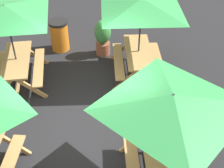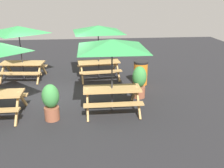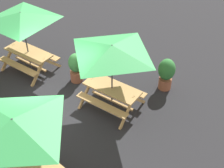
% 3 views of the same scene
% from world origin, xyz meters
% --- Properties ---
extents(ground_plane, '(24.00, 24.00, 0.00)m').
position_xyz_m(ground_plane, '(0.00, 0.00, 0.00)').
color(ground_plane, '#232326').
rests_on(ground_plane, ground).
extents(picnic_table_0, '(2.01, 2.01, 2.34)m').
position_xyz_m(picnic_table_0, '(1.51, 1.52, 1.99)').
color(picnic_table_0, tan).
rests_on(picnic_table_0, ground).
extents(picnic_table_1, '(2.81, 2.81, 2.34)m').
position_xyz_m(picnic_table_1, '(-1.85, -1.87, 1.99)').
color(picnic_table_1, tan).
rests_on(picnic_table_1, ground).
extents(picnic_table_2, '(2.83, 2.83, 2.34)m').
position_xyz_m(picnic_table_2, '(-2.11, 1.44, 1.99)').
color(picnic_table_2, tan).
rests_on(picnic_table_2, ground).
extents(trash_bin_orange, '(0.59, 0.59, 0.98)m').
position_xyz_m(trash_bin_orange, '(-3.52, -0.89, 0.49)').
color(trash_bin_orange, orange).
rests_on(trash_bin_orange, ground).
extents(potted_plant_0, '(0.50, 0.50, 1.11)m').
position_xyz_m(potted_plant_0, '(-0.27, 1.88, 0.59)').
color(potted_plant_0, '#935138').
rests_on(potted_plant_0, ground).
extents(potted_plant_1, '(0.50, 0.50, 1.16)m').
position_xyz_m(potted_plant_1, '(-3.18, 0.47, 0.61)').
color(potted_plant_1, '#935138').
rests_on(potted_plant_1, ground).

